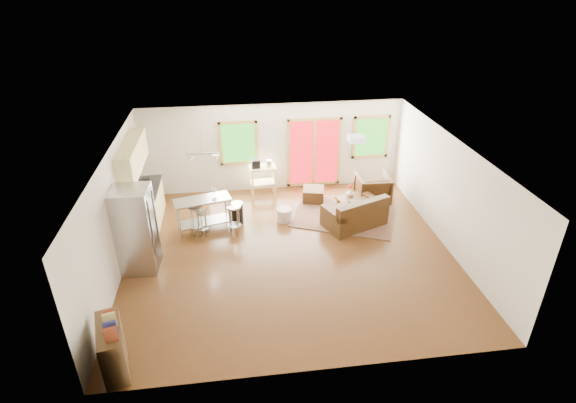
{
  "coord_description": "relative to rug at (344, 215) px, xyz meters",
  "views": [
    {
      "loc": [
        -1.21,
        -8.7,
        6.0
      ],
      "look_at": [
        0.0,
        0.3,
        1.2
      ],
      "focal_mm": 28.0,
      "sensor_mm": 36.0,
      "label": 1
    }
  ],
  "objects": [
    {
      "name": "kitchen_cart",
      "position": [
        -2.09,
        1.47,
        0.77
      ],
      "size": [
        0.78,
        0.53,
        1.14
      ],
      "rotation": [
        0.0,
        0.0,
        0.07
      ],
      "color": "#DBC783",
      "rests_on": "floor"
    },
    {
      "name": "rug",
      "position": [
        0.0,
        0.0,
        0.0
      ],
      "size": [
        3.21,
        2.89,
        0.03
      ],
      "primitive_type": "cube",
      "rotation": [
        0.0,
        0.0,
        -0.41
      ],
      "color": "#4F5F3C",
      "rests_on": "floor"
    },
    {
      "name": "book",
      "position": [
        0.51,
        0.11,
        0.53
      ],
      "size": [
        0.21,
        0.03,
        0.28
      ],
      "primitive_type": "imported",
      "rotation": [
        0.0,
        0.0,
        0.0
      ],
      "color": "maroon",
      "rests_on": "coffee_table"
    },
    {
      "name": "window_right",
      "position": [
        1.19,
        1.89,
        1.49
      ],
      "size": [
        1.1,
        0.05,
        1.3
      ],
      "color": "#1D5314",
      "rests_on": "back_wall"
    },
    {
      "name": "armchair",
      "position": [
        0.96,
        0.65,
        0.45
      ],
      "size": [
        0.93,
        0.87,
        0.92
      ],
      "primitive_type": "imported",
      "rotation": [
        0.0,
        0.0,
        3.1
      ],
      "color": "#311E0C",
      "rests_on": "floor"
    },
    {
      "name": "pouf",
      "position": [
        -1.64,
        -0.06,
        0.16
      ],
      "size": [
        0.45,
        0.45,
        0.35
      ],
      "primitive_type": "cylinder",
      "rotation": [
        0.0,
        0.0,
        0.15
      ],
      "color": "beige",
      "rests_on": "floor"
    },
    {
      "name": "french_doors",
      "position": [
        -0.51,
        1.89,
        1.09
      ],
      "size": [
        1.6,
        0.05,
        2.1
      ],
      "color": "#AB1219",
      "rests_on": "back_wall"
    },
    {
      "name": "ceiling_flush",
      "position": [
        -0.11,
        -0.97,
        2.52
      ],
      "size": [
        0.35,
        0.35,
        0.12
      ],
      "primitive_type": "cube",
      "color": "white",
      "rests_on": "ceiling"
    },
    {
      "name": "floor",
      "position": [
        -1.71,
        -1.57,
        -0.02
      ],
      "size": [
        7.5,
        7.0,
        0.02
      ],
      "primitive_type": "cube",
      "color": "#3D230F",
      "rests_on": "ground"
    },
    {
      "name": "pendant_light",
      "position": [
        -3.61,
        -0.07,
        1.88
      ],
      "size": [
        0.8,
        0.18,
        0.79
      ],
      "color": "gray",
      "rests_on": "ceiling"
    },
    {
      "name": "right_wall",
      "position": [
        2.05,
        -1.57,
        1.29
      ],
      "size": [
        0.02,
        7.0,
        2.6
      ],
      "primitive_type": "cube",
      "color": "beige",
      "rests_on": "ground"
    },
    {
      "name": "back_wall",
      "position": [
        -1.71,
        1.94,
        1.29
      ],
      "size": [
        7.5,
        0.02,
        2.6
      ],
      "primitive_type": "cube",
      "color": "beige",
      "rests_on": "ground"
    },
    {
      "name": "coffee_table",
      "position": [
        0.36,
        0.21,
        0.34
      ],
      "size": [
        1.16,
        0.9,
        0.41
      ],
      "rotation": [
        0.0,
        0.0,
        0.32
      ],
      "color": "#3D2B16",
      "rests_on": "floor"
    },
    {
      "name": "ceiling",
      "position": [
        -1.71,
        -1.57,
        2.6
      ],
      "size": [
        7.5,
        7.0,
        0.02
      ],
      "primitive_type": "cube",
      "color": "silver",
      "rests_on": "ground"
    },
    {
      "name": "cup",
      "position": [
        -3.42,
        -0.05,
        1.0
      ],
      "size": [
        0.15,
        0.13,
        0.13
      ],
      "primitive_type": "imported",
      "rotation": [
        0.0,
        0.0,
        0.23
      ],
      "color": "silver",
      "rests_on": "island"
    },
    {
      "name": "bookshelf",
      "position": [
        -5.06,
        -4.55,
        0.44
      ],
      "size": [
        0.61,
        1.04,
        1.15
      ],
      "rotation": [
        0.0,
        0.0,
        0.25
      ],
      "color": "#3D2B16",
      "rests_on": "floor"
    },
    {
      "name": "window_left",
      "position": [
        -2.71,
        1.89,
        1.49
      ],
      "size": [
        1.1,
        0.05,
        1.3
      ],
      "color": "#1D5314",
      "rests_on": "back_wall"
    },
    {
      "name": "bar_stool_c",
      "position": [
        -2.96,
        -0.52,
        0.57
      ],
      "size": [
        0.43,
        0.43,
        0.78
      ],
      "rotation": [
        0.0,
        0.0,
        -0.2
      ],
      "color": "#B7BABC",
      "rests_on": "floor"
    },
    {
      "name": "refrigerator",
      "position": [
        -5.05,
        -1.7,
        0.96
      ],
      "size": [
        0.83,
        0.8,
        1.94
      ],
      "rotation": [
        0.0,
        0.0,
        -0.05
      ],
      "color": "#B7BABC",
      "rests_on": "floor"
    },
    {
      "name": "loveseat",
      "position": [
        0.13,
        -0.57,
        0.31
      ],
      "size": [
        1.76,
        1.39,
        0.82
      ],
      "rotation": [
        0.0,
        0.0,
        0.39
      ],
      "color": "#311E0C",
      "rests_on": "floor"
    },
    {
      "name": "trash_can",
      "position": [
        -2.87,
        -0.0,
        0.28
      ],
      "size": [
        0.35,
        0.35,
        0.58
      ],
      "rotation": [
        0.0,
        0.0,
        -0.13
      ],
      "color": "black",
      "rests_on": "floor"
    },
    {
      "name": "bar_stool_a",
      "position": [
        -3.9,
        -0.45,
        0.58
      ],
      "size": [
        0.47,
        0.47,
        0.8
      ],
      "rotation": [
        0.0,
        0.0,
        0.32
      ],
      "color": "#B7BABC",
      "rests_on": "floor"
    },
    {
      "name": "ottoman",
      "position": [
        -0.68,
        0.94,
        0.18
      ],
      "size": [
        0.69,
        0.69,
        0.39
      ],
      "primitive_type": "cube",
      "rotation": [
        0.0,
        0.0,
        -0.21
      ],
      "color": "#311E0C",
      "rests_on": "floor"
    },
    {
      "name": "left_wall",
      "position": [
        -5.47,
        -1.57,
        1.29
      ],
      "size": [
        0.02,
        7.0,
        2.6
      ],
      "primitive_type": "cube",
      "color": "beige",
      "rests_on": "ground"
    },
    {
      "name": "island",
      "position": [
        -3.72,
        -0.24,
        0.59
      ],
      "size": [
        1.47,
        0.87,
        0.87
      ],
      "rotation": [
        0.0,
        0.0,
        0.25
      ],
      "color": "#B7BABC",
      "rests_on": "floor"
    },
    {
      "name": "bar_stool_b",
      "position": [
        -3.75,
        -0.52,
        0.49
      ],
      "size": [
        0.34,
        0.34,
        0.68
      ],
      "rotation": [
        0.0,
        0.0,
        -0.05
      ],
      "color": "#B7BABC",
      "rests_on": "floor"
    },
    {
      "name": "vase",
      "position": [
        0.22,
        0.33,
        0.51
      ],
      "size": [
        0.25,
        0.26,
        0.34
      ],
      "rotation": [
        0.0,
        0.0,
        -0.32
      ],
      "color": "silver",
      "rests_on": "coffee_table"
    },
    {
      "name": "cabinets",
      "position": [
        -5.19,
        0.13,
        0.91
      ],
      "size": [
        0.64,
        2.24,
        2.3
      ],
      "color": "#DBC783",
      "rests_on": "floor"
    },
    {
      "name": "front_wall",
      "position": [
        -1.71,
        -5.08,
        1.29
      ],
      "size": [
        7.5,
        0.02,
        2.6
      ],
      "primitive_type": "cube",
      "color": "beige",
      "rests_on": "ground"
    }
  ]
}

